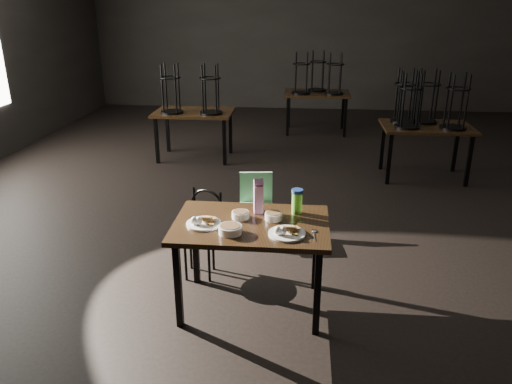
# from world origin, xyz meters

# --- Properties ---
(room) EXTENTS (12.00, 12.04, 3.22)m
(room) POSITION_xyz_m (-0.06, 0.01, 2.33)
(room) COLOR black
(room) RESTS_ON ground
(main_table) EXTENTS (1.20, 0.80, 0.75)m
(main_table) POSITION_xyz_m (-0.65, -2.03, 0.67)
(main_table) COLOR black
(main_table) RESTS_ON ground
(plate_left) EXTENTS (0.27, 0.27, 0.09)m
(plate_left) POSITION_xyz_m (-1.01, -2.10, 0.77)
(plate_left) COLOR white
(plate_left) RESTS_ON main_table
(plate_right) EXTENTS (0.28, 0.28, 0.09)m
(plate_right) POSITION_xyz_m (-0.37, -2.22, 0.77)
(plate_right) COLOR white
(plate_right) RESTS_ON main_table
(bowl_near) EXTENTS (0.14, 0.14, 0.05)m
(bowl_near) POSITION_xyz_m (-0.74, -1.95, 0.78)
(bowl_near) COLOR white
(bowl_near) RESTS_ON main_table
(bowl_far) EXTENTS (0.14, 0.14, 0.05)m
(bowl_far) POSITION_xyz_m (-0.48, -1.95, 0.78)
(bowl_far) COLOR white
(bowl_far) RESTS_ON main_table
(bowl_big) EXTENTS (0.17, 0.17, 0.06)m
(bowl_big) POSITION_xyz_m (-0.78, -2.23, 0.78)
(bowl_big) COLOR white
(bowl_big) RESTS_ON main_table
(juice_carton) EXTENTS (0.09, 0.09, 0.29)m
(juice_carton) POSITION_xyz_m (-0.61, -1.83, 0.88)
(juice_carton) COLOR #89196B
(juice_carton) RESTS_ON main_table
(water_bottle) EXTENTS (0.11, 0.11, 0.21)m
(water_bottle) POSITION_xyz_m (-0.30, -1.82, 0.86)
(water_bottle) COLOR #86F147
(water_bottle) RESTS_ON main_table
(spoon) EXTENTS (0.04, 0.19, 0.01)m
(spoon) POSITION_xyz_m (-0.17, -2.16, 0.75)
(spoon) COLOR silver
(spoon) RESTS_ON main_table
(bentwood_chair) EXTENTS (0.42, 0.41, 0.79)m
(bentwood_chair) POSITION_xyz_m (-1.14, -1.53, 0.47)
(bentwood_chair) COLOR black
(bentwood_chair) RESTS_ON ground
(school_chair) EXTENTS (0.38, 0.38, 0.72)m
(school_chair) POSITION_xyz_m (-0.72, -0.84, 0.44)
(school_chair) COLOR #7BBF8A
(school_chair) RESTS_ON ground
(bg_table_left) EXTENTS (1.20, 0.80, 1.48)m
(bg_table_left) POSITION_xyz_m (-1.96, 1.93, 0.75)
(bg_table_left) COLOR black
(bg_table_left) RESTS_ON ground
(bg_table_right) EXTENTS (1.20, 0.80, 1.48)m
(bg_table_right) POSITION_xyz_m (1.39, 1.36, 0.80)
(bg_table_right) COLOR black
(bg_table_right) RESTS_ON ground
(bg_table_far) EXTENTS (1.20, 0.80, 1.48)m
(bg_table_far) POSITION_xyz_m (-0.03, 3.81, 0.78)
(bg_table_far) COLOR black
(bg_table_far) RESTS_ON ground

